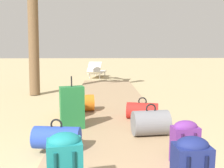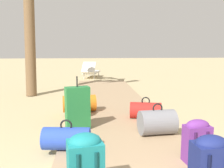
{
  "view_description": "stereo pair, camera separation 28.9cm",
  "coord_description": "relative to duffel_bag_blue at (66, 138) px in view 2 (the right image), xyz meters",
  "views": [
    {
      "loc": [
        -0.18,
        -0.82,
        1.43
      ],
      "look_at": [
        0.06,
        5.18,
        0.55
      ],
      "focal_mm": 39.72,
      "sensor_mm": 36.0,
      "label": 1
    },
    {
      "loc": [
        -0.47,
        -0.8,
        1.43
      ],
      "look_at": [
        0.06,
        5.18,
        0.55
      ],
      "focal_mm": 39.72,
      "sensor_mm": 36.0,
      "label": 2
    }
  ],
  "objects": [
    {
      "name": "duffel_bag_red",
      "position": [
        1.38,
        1.37,
        0.0
      ],
      "size": [
        0.65,
        0.43,
        0.42
      ],
      "color": "red",
      "rests_on": "boardwalk"
    },
    {
      "name": "lounge_chair",
      "position": [
        0.36,
        8.66,
        0.1
      ],
      "size": [
        0.93,
        1.64,
        0.78
      ],
      "color": "white",
      "rests_on": "ground"
    },
    {
      "name": "suitcase_green",
      "position": [
        0.11,
        0.84,
        0.21
      ],
      "size": [
        0.43,
        0.3,
        0.89
      ],
      "color": "#237538",
      "rests_on": "boardwalk"
    },
    {
      "name": "boardwalk",
      "position": [
        0.8,
        2.31,
        -0.19
      ],
      "size": [
        1.85,
        9.42,
        0.08
      ],
      "primitive_type": "cube",
      "color": "tan",
      "rests_on": "ground"
    },
    {
      "name": "ground_plane",
      "position": [
        0.8,
        1.37,
        -0.23
      ],
      "size": [
        60.0,
        60.0,
        0.0
      ],
      "primitive_type": "plane",
      "color": "tan"
    },
    {
      "name": "duffel_bag_orange",
      "position": [
        0.09,
        2.0,
        0.02
      ],
      "size": [
        0.73,
        0.45,
        0.46
      ],
      "color": "orange",
      "rests_on": "boardwalk"
    },
    {
      "name": "duffel_bag_blue",
      "position": [
        0.0,
        0.0,
        0.0
      ],
      "size": [
        0.65,
        0.37,
        0.41
      ],
      "color": "#2847B7",
      "rests_on": "boardwalk"
    },
    {
      "name": "backpack_black",
      "position": [
        0.01,
        1.48,
        0.13
      ],
      "size": [
        0.32,
        0.32,
        0.53
      ],
      "color": "black",
      "rests_on": "boardwalk"
    },
    {
      "name": "duffel_bag_grey",
      "position": [
        1.36,
        0.48,
        0.04
      ],
      "size": [
        0.59,
        0.44,
        0.5
      ],
      "color": "slate",
      "rests_on": "boardwalk"
    },
    {
      "name": "backpack_navy",
      "position": [
        1.42,
        -1.13,
        0.14
      ],
      "size": [
        0.33,
        0.27,
        0.56
      ],
      "color": "navy",
      "rests_on": "boardwalk"
    },
    {
      "name": "backpack_teal",
      "position": [
        0.27,
        -1.08,
        0.16
      ],
      "size": [
        0.35,
        0.32,
        0.6
      ],
      "color": "#197A7F",
      "rests_on": "boardwalk"
    },
    {
      "name": "backpack_purple",
      "position": [
        1.58,
        -0.5,
        0.12
      ],
      "size": [
        0.32,
        0.23,
        0.52
      ],
      "color": "#6B2D84",
      "rests_on": "boardwalk"
    }
  ]
}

